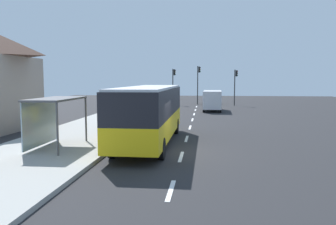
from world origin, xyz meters
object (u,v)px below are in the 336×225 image
(white_van, at_px, (212,99))
(bus, at_px, (150,111))
(recycling_bin_yellow, at_px, (106,132))
(recycling_bin_red, at_px, (112,129))
(traffic_light_median, at_px, (198,79))
(traffic_light_near_side, at_px, (235,82))
(sedan_near, at_px, (211,99))
(recycling_bin_orange, at_px, (109,130))
(traffic_light_far_side, at_px, (174,81))
(bus_shelter, at_px, (51,109))

(white_van, bearing_deg, bus, -100.55)
(recycling_bin_yellow, xyz_separation_m, recycling_bin_red, (0.00, 1.40, 0.00))
(traffic_light_median, bearing_deg, white_van, -80.05)
(white_van, distance_m, traffic_light_near_side, 9.49)
(recycling_bin_red, bearing_deg, sedan_near, 78.24)
(recycling_bin_orange, distance_m, traffic_light_median, 31.19)
(bus, relative_size, recycling_bin_yellow, 11.60)
(recycling_bin_orange, relative_size, traffic_light_far_side, 0.19)
(recycling_bin_orange, distance_m, bus_shelter, 3.89)
(recycling_bin_yellow, relative_size, recycling_bin_orange, 1.00)
(recycling_bin_yellow, distance_m, traffic_light_median, 31.88)
(bus, distance_m, sedan_near, 32.77)
(recycling_bin_orange, relative_size, bus_shelter, 0.24)
(recycling_bin_red, xyz_separation_m, traffic_light_median, (4.59, 30.01, 2.96))
(sedan_near, xyz_separation_m, traffic_light_near_side, (3.20, -2.82, 2.48))
(recycling_bin_yellow, xyz_separation_m, traffic_light_far_side, (1.10, 30.61, 2.72))
(recycling_bin_yellow, bearing_deg, bus_shelter, -135.82)
(recycling_bin_orange, height_order, recycling_bin_red, same)
(white_van, bearing_deg, bus_shelter, -110.31)
(sedan_near, bearing_deg, recycling_bin_yellow, -101.27)
(bus_shelter, bearing_deg, traffic_light_near_side, 69.55)
(recycling_bin_orange, bearing_deg, traffic_light_near_side, 71.57)
(white_van, height_order, recycling_bin_yellow, white_van)
(recycling_bin_orange, height_order, traffic_light_far_side, traffic_light_far_side)
(traffic_light_far_side, xyz_separation_m, traffic_light_median, (3.50, 0.80, 0.25))
(recycling_bin_red, distance_m, traffic_light_far_side, 29.35)
(traffic_light_median, bearing_deg, bus_shelter, -101.47)
(recycling_bin_red, bearing_deg, recycling_bin_orange, -90.00)
(recycling_bin_yellow, xyz_separation_m, traffic_light_median, (4.59, 31.41, 2.96))
(bus, relative_size, recycling_bin_red, 11.60)
(recycling_bin_yellow, height_order, recycling_bin_red, same)
(recycling_bin_orange, xyz_separation_m, bus_shelter, (-2.21, -2.85, 1.44))
(recycling_bin_orange, bearing_deg, bus_shelter, -127.82)
(bus, relative_size, bus_shelter, 2.76)
(recycling_bin_orange, xyz_separation_m, traffic_light_near_side, (9.70, 29.11, 2.62))
(recycling_bin_red, bearing_deg, bus, -27.30)
(white_van, relative_size, bus_shelter, 1.32)
(traffic_light_median, bearing_deg, traffic_light_near_side, -17.40)
(white_van, bearing_deg, recycling_bin_yellow, -106.86)
(recycling_bin_red, height_order, traffic_light_median, traffic_light_median)
(recycling_bin_red, relative_size, traffic_light_median, 0.17)
(sedan_near, bearing_deg, traffic_light_far_side, -159.53)
(bus, height_order, recycling_bin_yellow, bus)
(white_van, xyz_separation_m, traffic_light_far_side, (-5.30, 9.49, 2.03))
(bus_shelter, bearing_deg, sedan_near, 75.94)
(recycling_bin_yellow, bearing_deg, recycling_bin_red, 90.00)
(white_van, relative_size, recycling_bin_orange, 5.54)
(traffic_light_far_side, distance_m, traffic_light_median, 3.59)
(sedan_near, height_order, traffic_light_median, traffic_light_median)
(recycling_bin_red, bearing_deg, white_van, 72.02)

